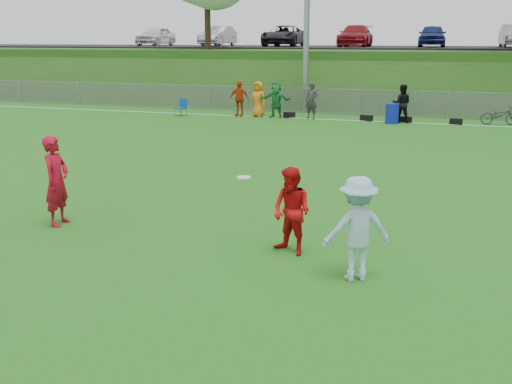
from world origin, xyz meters
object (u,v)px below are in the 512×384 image
at_px(player_blue, 357,229).
at_px(frisbee, 244,177).
at_px(player_red_center, 292,211).
at_px(bicycle, 500,115).
at_px(recycling_bin, 392,114).
at_px(player_red_left, 57,181).

relative_size(player_blue, frisbee, 6.59).
distance_m(player_red_center, player_blue, 1.46).
distance_m(player_blue, bicycle, 18.90).
bearing_deg(player_blue, player_red_center, -58.87).
distance_m(frisbee, bicycle, 18.52).
bearing_deg(bicycle, player_red_center, 152.67).
bearing_deg(player_red_center, recycling_bin, 114.02).
bearing_deg(frisbee, player_blue, -24.97).
height_order(player_red_left, player_red_center, player_red_left).
distance_m(player_red_left, player_blue, 6.21).
relative_size(player_blue, bicycle, 1.04).
height_order(player_red_left, bicycle, player_red_left).
bearing_deg(recycling_bin, player_red_center, -91.86).
height_order(player_red_center, bicycle, player_red_center).
distance_m(player_red_center, bicycle, 18.44).
xyz_separation_m(player_red_left, frisbee, (3.95, 0.03, 0.35)).
bearing_deg(player_red_left, player_blue, -103.03).
relative_size(player_red_center, bicycle, 0.97).
height_order(player_red_center, player_blue, player_blue).
xyz_separation_m(recycling_bin, bicycle, (4.54, 0.97, -0.02)).
bearing_deg(bicycle, player_red_left, 139.00).
height_order(player_red_left, recycling_bin, player_red_left).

